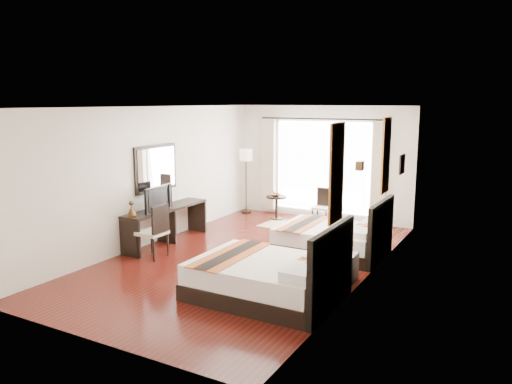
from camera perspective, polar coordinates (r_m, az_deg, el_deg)
The scene contains 29 objects.
floor at distance 9.43m, azimuth -1.00°, elevation -7.61°, with size 4.50×7.50×0.01m, color #370F0A.
ceiling at distance 8.97m, azimuth -1.06°, elevation 9.63°, with size 4.50×7.50×0.02m, color white.
wall_headboard at distance 8.22m, azimuth 12.66°, elevation -0.43°, with size 0.01×7.50×2.80m, color silver.
wall_desk at distance 10.38m, azimuth -11.83°, elevation 1.81°, with size 0.01×7.50×2.80m, color silver.
wall_window at distance 12.44m, azimuth 7.63°, elevation 3.32°, with size 4.50×0.01×2.80m, color silver.
wall_entry at distance 6.21m, azimuth -18.63°, elevation -4.20°, with size 4.50×0.01×2.80m, color silver.
window_glass at distance 12.44m, azimuth 7.60°, elevation 2.86°, with size 2.40×0.02×2.20m, color white.
sheer_curtain at distance 12.39m, azimuth 7.50°, elevation 2.83°, with size 2.30×0.02×2.10m, color white.
drape_left at distance 12.95m, azimuth 1.45°, elevation 3.15°, with size 0.35×0.14×2.35m, color #B6AA8D.
drape_right at distance 11.90m, azimuth 13.93°, elevation 2.21°, with size 0.35×0.14×2.35m, color #B6AA8D.
art_panel_near at distance 6.76m, azimuth 9.19°, elevation 2.13°, with size 0.03×0.50×1.35m, color maroon.
art_panel_far at distance 9.18m, azimuth 14.64°, elevation 4.07°, with size 0.03×0.50×1.35m, color maroon.
wall_sconce at distance 7.86m, azimuth 11.77°, elevation 2.96°, with size 0.10×0.14×0.14m, color #423017.
mirror_frame at distance 10.42m, azimuth -11.38°, elevation 2.69°, with size 0.04×1.25×0.95m, color black.
mirror_glass at distance 10.41m, azimuth -11.28°, elevation 2.69°, with size 0.01×1.12×0.82m, color white.
bed_near at distance 7.55m, azimuth 1.60°, elevation -9.71°, with size 2.14×1.67×1.21m.
bed_far at distance 9.76m, azimuth 8.93°, elevation -5.29°, with size 1.99×1.55×1.12m.
nightstand at distance 8.30m, azimuth 9.87°, elevation -8.55°, with size 0.39×0.49×0.47m, color black.
table_lamp at distance 8.30m, azimuth 10.11°, elevation -4.89°, with size 0.22×0.22×0.36m.
vase at distance 8.06m, azimuth 9.29°, elevation -6.63°, with size 0.12×0.12×0.13m, color black.
console_desk at distance 10.50m, azimuth -10.20°, elevation -3.73°, with size 0.50×2.20×0.76m, color black.
television at distance 10.09m, azimuth -11.47°, elevation -0.71°, with size 0.86×0.11×0.50m, color black.
bronze_figurine at distance 9.65m, azimuth -14.03°, elevation -2.00°, with size 0.18×0.18×0.27m, color #423017, non-canonical shape.
desk_chair at distance 9.59m, azimuth -11.65°, elevation -5.54°, with size 0.48×0.48×1.02m.
floor_lamp at distance 12.98m, azimuth -1.15°, elevation 3.80°, with size 0.34×0.34×1.68m.
side_table at distance 12.39m, azimuth 2.35°, elevation -1.81°, with size 0.51×0.51×0.59m, color black.
fruit_bowl at distance 12.31m, azimuth 2.27°, elevation -0.37°, with size 0.21×0.21×0.05m, color #4E2D1C.
window_chair at distance 12.02m, azimuth 7.54°, elevation -2.44°, with size 0.41×0.41×0.86m.
jute_rug at distance 11.81m, azimuth 3.32°, elevation -3.87°, with size 1.13×0.77×0.01m, color tan.
Camera 1 is at (4.48, -7.76, 2.90)m, focal length 35.00 mm.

